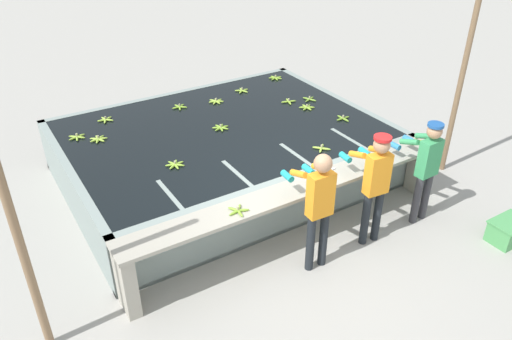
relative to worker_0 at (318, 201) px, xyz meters
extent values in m
plane|color=#A3A099|center=(0.09, 0.30, -1.00)|extent=(80.00, 80.00, 0.00)
cube|color=gray|center=(0.09, 2.63, -0.97)|extent=(5.02, 3.76, 0.06)
cube|color=gray|center=(0.09, 0.81, -0.56)|extent=(5.02, 0.12, 0.89)
cube|color=gray|center=(0.09, 4.45, -0.56)|extent=(5.02, 0.12, 0.89)
cube|color=gray|center=(-2.36, 2.63, -0.56)|extent=(0.12, 3.76, 0.89)
cube|color=gray|center=(2.53, 2.63, -0.56)|extent=(0.12, 3.76, 0.89)
cube|color=black|center=(0.09, 2.63, -0.53)|extent=(4.78, 3.52, 0.82)
cube|color=gray|center=(-1.42, 1.27, -0.56)|extent=(0.06, 0.80, 0.89)
cube|color=gray|center=(-0.42, 1.27, -0.56)|extent=(0.06, 0.80, 0.89)
cube|color=gray|center=(0.59, 1.27, -0.56)|extent=(0.06, 0.80, 0.89)
cube|color=gray|center=(1.59, 1.27, -0.56)|extent=(0.06, 0.80, 0.89)
cube|color=#A8A393|center=(0.09, 0.53, -0.14)|extent=(5.02, 0.45, 0.05)
cube|color=#A8A393|center=(-2.32, 0.53, -0.58)|extent=(0.16, 0.41, 0.84)
cube|color=#A8A393|center=(2.49, 0.53, -0.58)|extent=(0.16, 0.41, 0.84)
cylinder|color=#1E2328|center=(-0.10, -0.03, -0.59)|extent=(0.11, 0.11, 0.83)
cylinder|color=#1E2328|center=(0.10, -0.04, -0.59)|extent=(0.11, 0.11, 0.83)
cube|color=orange|center=(0.00, -0.03, 0.12)|extent=(0.33, 0.19, 0.59)
sphere|color=tan|center=(0.00, -0.03, 0.55)|extent=(0.22, 0.22, 0.22)
cylinder|color=orange|center=(-0.15, 0.22, 0.33)|extent=(0.09, 0.31, 0.18)
cylinder|color=#1EA3AD|center=(-0.14, 0.47, 0.16)|extent=(0.09, 0.20, 0.08)
cylinder|color=orange|center=(0.17, 0.21, 0.33)|extent=(0.09, 0.31, 0.18)
cylinder|color=#1EA3AD|center=(0.18, 0.46, 0.16)|extent=(0.09, 0.20, 0.08)
cylinder|color=#1E2328|center=(0.86, 0.00, -0.60)|extent=(0.11, 0.11, 0.81)
cylinder|color=#1E2328|center=(1.06, -0.02, -0.60)|extent=(0.11, 0.11, 0.81)
cube|color=orange|center=(0.96, -0.01, 0.09)|extent=(0.34, 0.20, 0.57)
sphere|color=tan|center=(0.96, -0.01, 0.52)|extent=(0.22, 0.22, 0.22)
cylinder|color=red|center=(0.96, -0.01, 0.62)|extent=(0.23, 0.23, 0.04)
cylinder|color=orange|center=(0.82, 0.26, 0.29)|extent=(0.11, 0.32, 0.18)
cylinder|color=#1EA3AD|center=(0.85, 0.51, 0.13)|extent=(0.10, 0.21, 0.08)
cylinder|color=orange|center=(1.14, 0.22, 0.29)|extent=(0.11, 0.32, 0.18)
cylinder|color=#1EA3AD|center=(1.17, 0.47, 0.13)|extent=(0.10, 0.21, 0.08)
cylinder|color=#38383D|center=(1.83, -0.02, -0.61)|extent=(0.11, 0.11, 0.78)
cylinder|color=#38383D|center=(2.03, -0.01, -0.61)|extent=(0.11, 0.11, 0.78)
cube|color=#38995B|center=(1.93, -0.02, 0.05)|extent=(0.33, 0.18, 0.55)
sphere|color=tan|center=(1.93, -0.02, 0.46)|extent=(0.21, 0.21, 0.21)
cylinder|color=#1E5199|center=(1.93, -0.02, 0.55)|extent=(0.22, 0.22, 0.04)
cylinder|color=#38995B|center=(1.76, 0.22, 0.24)|extent=(0.09, 0.31, 0.18)
cylinder|color=teal|center=(1.75, 0.47, 0.07)|extent=(0.09, 0.20, 0.08)
cylinder|color=#38995B|center=(2.08, 0.24, 0.24)|extent=(0.09, 0.31, 0.18)
cylinder|color=teal|center=(2.07, 0.49, 0.07)|extent=(0.09, 0.20, 0.08)
ellipsoid|color=#9EC642|center=(0.48, 3.68, -0.10)|extent=(0.11, 0.17, 0.04)
ellipsoid|color=#9EC642|center=(0.45, 3.64, -0.10)|extent=(0.17, 0.06, 0.04)
ellipsoid|color=#9EC642|center=(0.47, 3.60, -0.10)|extent=(0.15, 0.14, 0.04)
ellipsoid|color=#9EC642|center=(0.51, 3.58, -0.10)|extent=(0.04, 0.17, 0.04)
ellipsoid|color=#9EC642|center=(0.55, 3.60, -0.10)|extent=(0.16, 0.13, 0.04)
ellipsoid|color=#9EC642|center=(0.56, 3.65, -0.10)|extent=(0.17, 0.08, 0.04)
ellipsoid|color=#9EC642|center=(0.53, 3.68, -0.10)|extent=(0.10, 0.17, 0.04)
cylinder|color=tan|center=(0.51, 3.63, -0.06)|extent=(0.03, 0.03, 0.04)
ellipsoid|color=#93BC3D|center=(-1.96, 3.53, -0.10)|extent=(0.17, 0.08, 0.04)
ellipsoid|color=#93BC3D|center=(-2.00, 3.57, -0.10)|extent=(0.07, 0.17, 0.04)
ellipsoid|color=#93BC3D|center=(-2.05, 3.55, -0.10)|extent=(0.15, 0.14, 0.04)
ellipsoid|color=#93BC3D|center=(-2.06, 3.50, -0.10)|extent=(0.17, 0.08, 0.04)
ellipsoid|color=#93BC3D|center=(-2.02, 3.46, -0.10)|extent=(0.07, 0.17, 0.04)
ellipsoid|color=#93BC3D|center=(-1.97, 3.48, -0.10)|extent=(0.15, 0.14, 0.04)
cylinder|color=tan|center=(-2.01, 3.52, -0.06)|extent=(0.03, 0.03, 0.04)
ellipsoid|color=#8CB738|center=(-1.11, 1.93, -0.10)|extent=(0.17, 0.09, 0.04)
ellipsoid|color=#8CB738|center=(-1.10, 1.88, -0.10)|extent=(0.16, 0.12, 0.04)
ellipsoid|color=#8CB738|center=(-1.06, 1.86, -0.10)|extent=(0.05, 0.17, 0.04)
ellipsoid|color=#8CB738|center=(-1.02, 1.87, -0.10)|extent=(0.15, 0.14, 0.04)
ellipsoid|color=#8CB738|center=(-1.00, 1.92, -0.10)|extent=(0.17, 0.06, 0.04)
ellipsoid|color=#8CB738|center=(-1.03, 1.96, -0.10)|extent=(0.12, 0.16, 0.04)
ellipsoid|color=#8CB738|center=(-1.08, 1.96, -0.10)|extent=(0.09, 0.17, 0.04)
cylinder|color=tan|center=(-1.06, 1.91, -0.06)|extent=(0.03, 0.03, 0.04)
ellipsoid|color=#9EC642|center=(-1.49, 3.91, -0.10)|extent=(0.17, 0.05, 0.04)
ellipsoid|color=#9EC642|center=(-1.46, 3.86, -0.10)|extent=(0.10, 0.17, 0.04)
ellipsoid|color=#9EC642|center=(-1.39, 3.87, -0.10)|extent=(0.15, 0.14, 0.04)
ellipsoid|color=#9EC642|center=(-1.39, 3.94, -0.10)|extent=(0.17, 0.12, 0.04)
ellipsoid|color=#9EC642|center=(-1.45, 3.96, -0.10)|extent=(0.07, 0.17, 0.04)
cylinder|color=tan|center=(-1.43, 3.91, -0.06)|extent=(0.03, 0.03, 0.04)
ellipsoid|color=#93BC3D|center=(1.22, 3.83, -0.10)|extent=(0.17, 0.05, 0.04)
ellipsoid|color=#93BC3D|center=(1.18, 3.88, -0.10)|extent=(0.08, 0.17, 0.04)
ellipsoid|color=#93BC3D|center=(1.12, 3.86, -0.10)|extent=(0.16, 0.12, 0.04)
ellipsoid|color=#93BC3D|center=(1.12, 3.79, -0.10)|extent=(0.15, 0.14, 0.04)
ellipsoid|color=#93BC3D|center=(1.19, 3.78, -0.10)|extent=(0.10, 0.17, 0.04)
cylinder|color=tan|center=(1.17, 3.83, -0.06)|extent=(0.03, 0.03, 0.04)
ellipsoid|color=#9EC642|center=(-1.79, 3.30, -0.10)|extent=(0.15, 0.14, 0.04)
ellipsoid|color=#9EC642|center=(-1.80, 3.26, -0.10)|extent=(0.17, 0.07, 0.04)
ellipsoid|color=#9EC642|center=(-1.77, 3.22, -0.10)|extent=(0.11, 0.17, 0.04)
ellipsoid|color=#9EC642|center=(-1.73, 3.22, -0.10)|extent=(0.10, 0.17, 0.04)
ellipsoid|color=#9EC642|center=(-1.69, 3.26, -0.10)|extent=(0.17, 0.08, 0.04)
ellipsoid|color=#9EC642|center=(-1.70, 3.30, -0.10)|extent=(0.16, 0.13, 0.04)
ellipsoid|color=#9EC642|center=(-1.75, 3.32, -0.10)|extent=(0.04, 0.17, 0.04)
cylinder|color=tan|center=(-1.75, 3.27, -0.06)|extent=(0.03, 0.03, 0.04)
ellipsoid|color=#7FAD33|center=(0.05, 2.68, -0.10)|extent=(0.07, 0.17, 0.04)
ellipsoid|color=#7FAD33|center=(0.01, 2.65, -0.10)|extent=(0.17, 0.11, 0.04)
ellipsoid|color=#7FAD33|center=(0.01, 2.60, -0.10)|extent=(0.17, 0.10, 0.04)
ellipsoid|color=#7FAD33|center=(0.04, 2.57, -0.10)|extent=(0.08, 0.17, 0.04)
ellipsoid|color=#7FAD33|center=(0.09, 2.58, -0.10)|extent=(0.13, 0.16, 0.04)
ellipsoid|color=#7FAD33|center=(0.11, 2.62, -0.10)|extent=(0.17, 0.04, 0.04)
ellipsoid|color=#7FAD33|center=(0.10, 2.67, -0.10)|extent=(0.14, 0.15, 0.04)
cylinder|color=tan|center=(0.06, 2.62, -0.06)|extent=(0.03, 0.03, 0.04)
ellipsoid|color=#8CB738|center=(1.74, 2.49, -0.10)|extent=(0.04, 0.17, 0.04)
ellipsoid|color=#8CB738|center=(1.78, 2.51, -0.10)|extent=(0.16, 0.12, 0.04)
ellipsoid|color=#8CB738|center=(1.79, 2.57, -0.10)|extent=(0.17, 0.11, 0.04)
ellipsoid|color=#8CB738|center=(1.74, 2.60, -0.10)|extent=(0.04, 0.17, 0.04)
ellipsoid|color=#8CB738|center=(1.69, 2.57, -0.10)|extent=(0.16, 0.12, 0.04)
ellipsoid|color=#8CB738|center=(1.69, 2.52, -0.10)|extent=(0.17, 0.11, 0.04)
cylinder|color=tan|center=(1.74, 2.54, -0.06)|extent=(0.03, 0.03, 0.04)
ellipsoid|color=#8CB738|center=(1.67, 2.91, -0.10)|extent=(0.17, 0.09, 0.04)
ellipsoid|color=#8CB738|center=(1.63, 2.98, -0.10)|extent=(0.09, 0.17, 0.04)
ellipsoid|color=#8CB738|center=(1.56, 2.95, -0.10)|extent=(0.17, 0.09, 0.04)
ellipsoid|color=#8CB738|center=(1.60, 2.88, -0.10)|extent=(0.09, 0.17, 0.04)
cylinder|color=tan|center=(1.62, 2.93, -0.06)|extent=(0.03, 0.03, 0.04)
ellipsoid|color=#7FAD33|center=(2.12, 4.02, -0.10)|extent=(0.13, 0.16, 0.04)
ellipsoid|color=#7FAD33|center=(2.14, 4.06, -0.10)|extent=(0.17, 0.05, 0.04)
ellipsoid|color=#7FAD33|center=(2.13, 4.11, -0.10)|extent=(0.14, 0.15, 0.04)
ellipsoid|color=#7FAD33|center=(2.08, 4.12, -0.10)|extent=(0.06, 0.17, 0.04)
ellipsoid|color=#7FAD33|center=(2.04, 4.09, -0.10)|extent=(0.17, 0.11, 0.04)
ellipsoid|color=#7FAD33|center=(2.04, 4.04, -0.10)|extent=(0.17, 0.10, 0.04)
ellipsoid|color=#7FAD33|center=(2.07, 4.01, -0.10)|extent=(0.08, 0.17, 0.04)
cylinder|color=tan|center=(2.09, 4.07, -0.06)|extent=(0.03, 0.03, 0.04)
ellipsoid|color=#9EC642|center=(0.97, 1.24, -0.10)|extent=(0.14, 0.15, 0.04)
ellipsoid|color=#9EC642|center=(0.97, 1.17, -0.10)|extent=(0.15, 0.14, 0.04)
ellipsoid|color=#9EC642|center=(1.04, 1.16, -0.10)|extent=(0.14, 0.15, 0.04)
ellipsoid|color=#9EC642|center=(1.05, 1.24, -0.10)|extent=(0.15, 0.14, 0.04)
cylinder|color=tan|center=(1.01, 1.20, -0.06)|extent=(0.03, 0.03, 0.04)
ellipsoid|color=#75A333|center=(1.98, 1.91, -0.10)|extent=(0.04, 0.17, 0.04)
ellipsoid|color=#75A333|center=(1.92, 1.85, -0.10)|extent=(0.17, 0.04, 0.04)
ellipsoid|color=#75A333|center=(1.98, 1.80, -0.10)|extent=(0.04, 0.17, 0.04)
ellipsoid|color=#75A333|center=(2.03, 1.85, -0.10)|extent=(0.17, 0.04, 0.04)
cylinder|color=tan|center=(1.98, 1.85, -0.06)|extent=(0.03, 0.03, 0.04)
ellipsoid|color=#75A333|center=(2.02, 2.76, -0.10)|extent=(0.10, 0.17, 0.04)
ellipsoid|color=#75A333|center=(2.05, 2.84, -0.10)|extent=(0.17, 0.10, 0.04)
ellipsoid|color=#75A333|center=(1.98, 2.87, -0.10)|extent=(0.10, 0.17, 0.04)
ellipsoid|color=#75A333|center=(1.95, 2.79, -0.10)|extent=(0.17, 0.10, 0.04)
cylinder|color=tan|center=(2.00, 2.81, -0.06)|extent=(0.03, 0.03, 0.04)
ellipsoid|color=#7FAD33|center=(-0.22, 3.75, -0.10)|extent=(0.17, 0.04, 0.04)
ellipsoid|color=#7FAD33|center=(-0.18, 3.69, -0.10)|extent=(0.09, 0.17, 0.04)
ellipsoid|color=#7FAD33|center=(-0.12, 3.71, -0.10)|extent=(0.16, 0.13, 0.04)
ellipsoid|color=#7FAD33|center=(-0.11, 3.77, -0.10)|extent=(0.16, 0.12, 0.04)
ellipsoid|color=#7FAD33|center=(-0.17, 3.80, -0.10)|extent=(0.08, 0.17, 0.04)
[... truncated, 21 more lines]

